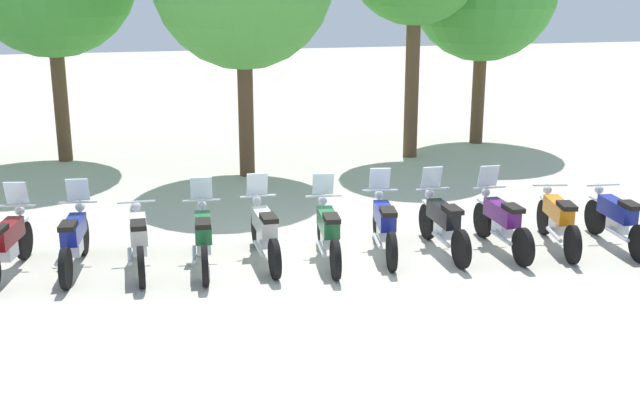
% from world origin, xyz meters
% --- Properties ---
extents(ground_plane, '(80.00, 80.00, 0.00)m').
position_xyz_m(ground_plane, '(0.00, 0.00, 0.00)').
color(ground_plane, '#BCB7A8').
extents(motorcycle_0, '(0.75, 2.17, 1.37)m').
position_xyz_m(motorcycle_0, '(-5.06, 0.52, 0.52)').
color(motorcycle_0, black).
rests_on(motorcycle_0, ground_plane).
extents(motorcycle_1, '(0.65, 2.19, 1.37)m').
position_xyz_m(motorcycle_1, '(-4.05, 0.50, 0.52)').
color(motorcycle_1, black).
rests_on(motorcycle_1, ground_plane).
extents(motorcycle_2, '(0.62, 2.19, 0.99)m').
position_xyz_m(motorcycle_2, '(-3.04, 0.28, 0.50)').
color(motorcycle_2, black).
rests_on(motorcycle_2, ground_plane).
extents(motorcycle_3, '(0.62, 2.19, 1.37)m').
position_xyz_m(motorcycle_3, '(-2.03, 0.14, 0.52)').
color(motorcycle_3, black).
rests_on(motorcycle_3, ground_plane).
extents(motorcycle_4, '(0.62, 2.19, 1.37)m').
position_xyz_m(motorcycle_4, '(-1.02, 0.19, 0.52)').
color(motorcycle_4, black).
rests_on(motorcycle_4, ground_plane).
extents(motorcycle_5, '(0.63, 2.19, 1.37)m').
position_xyz_m(motorcycle_5, '(0.00, -0.06, 0.52)').
color(motorcycle_5, black).
rests_on(motorcycle_5, ground_plane).
extents(motorcycle_6, '(0.70, 2.18, 1.37)m').
position_xyz_m(motorcycle_6, '(1.02, 0.08, 0.52)').
color(motorcycle_6, black).
rests_on(motorcycle_6, ground_plane).
extents(motorcycle_7, '(0.62, 2.19, 1.37)m').
position_xyz_m(motorcycle_7, '(2.02, -0.05, 0.52)').
color(motorcycle_7, black).
rests_on(motorcycle_7, ground_plane).
extents(motorcycle_8, '(0.62, 2.19, 1.37)m').
position_xyz_m(motorcycle_8, '(3.04, -0.20, 0.52)').
color(motorcycle_8, black).
rests_on(motorcycle_8, ground_plane).
extents(motorcycle_9, '(0.75, 2.16, 0.99)m').
position_xyz_m(motorcycle_9, '(4.05, -0.30, 0.50)').
color(motorcycle_9, black).
rests_on(motorcycle_9, ground_plane).
extents(motorcycle_10, '(0.62, 2.19, 0.99)m').
position_xyz_m(motorcycle_10, '(5.06, -0.51, 0.50)').
color(motorcycle_10, black).
rests_on(motorcycle_10, ground_plane).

